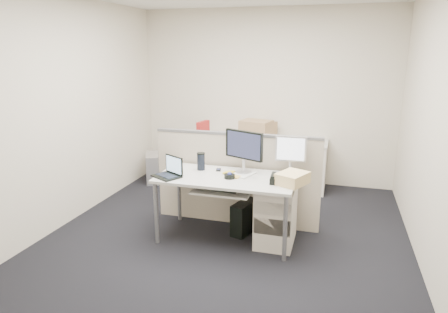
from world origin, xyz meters
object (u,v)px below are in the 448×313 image
(monitor_main, at_px, (244,152))
(laptop, at_px, (166,167))
(desk, at_px, (226,182))
(desk_phone, at_px, (280,180))

(monitor_main, relative_size, laptop, 1.66)
(desk, xyz_separation_m, desk_phone, (0.60, -0.06, 0.10))
(desk, xyz_separation_m, monitor_main, (0.15, 0.18, 0.31))
(desk, distance_m, monitor_main, 0.39)
(laptop, bearing_deg, desk_phone, 36.01)
(desk_phone, bearing_deg, desk, 171.48)
(monitor_main, bearing_deg, desk_phone, -4.98)
(desk, bearing_deg, laptop, -162.13)
(monitor_main, distance_m, laptop, 0.87)
(desk, bearing_deg, desk_phone, -6.03)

